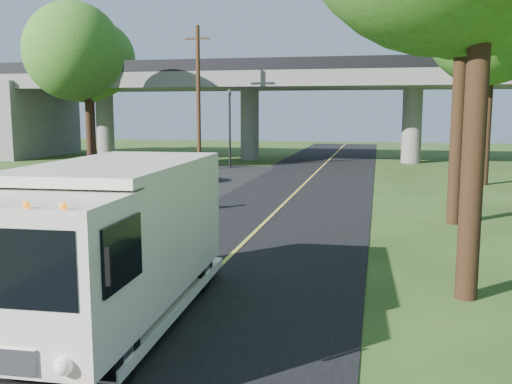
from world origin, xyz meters
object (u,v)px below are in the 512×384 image
(red_sedan, at_px, (168,169))
(tree_left_lot, at_px, (88,42))
(tree_right_far, at_px, (498,17))
(traffic_signal, at_px, (230,119))
(utility_pole, at_px, (198,97))
(tree_left_far, at_px, (91,59))
(pedestrian, at_px, (169,189))
(step_van, at_px, (109,239))

(red_sedan, bearing_deg, tree_left_lot, 37.14)
(tree_right_far, height_order, tree_left_lot, tree_right_far)
(traffic_signal, relative_size, utility_pole, 0.58)
(tree_left_far, xyz_separation_m, pedestrian, (12.99, -18.99, -6.56))
(utility_pole, height_order, tree_left_far, tree_left_far)
(tree_left_lot, xyz_separation_m, red_sedan, (6.64, -4.38, -7.19))
(step_van, xyz_separation_m, red_sedan, (-6.30, 19.31, -0.83))
(utility_pole, xyz_separation_m, tree_left_lot, (-6.29, -2.16, 3.31))
(red_sedan, bearing_deg, tree_left_far, 23.44)
(traffic_signal, bearing_deg, pedestrian, -82.69)
(traffic_signal, distance_m, tree_left_far, 11.75)
(traffic_signal, bearing_deg, utility_pole, -126.87)
(step_van, xyz_separation_m, pedestrian, (-2.95, 10.70, -0.65))
(utility_pole, distance_m, red_sedan, 7.62)
(step_van, bearing_deg, red_sedan, 105.71)
(tree_left_lot, height_order, step_van, tree_left_lot)
(tree_left_far, xyz_separation_m, step_van, (15.94, -29.69, -5.90))
(tree_right_far, xyz_separation_m, tree_left_lot, (-23.00, 2.00, -0.40))
(traffic_signal, relative_size, red_sedan, 1.06)
(red_sedan, bearing_deg, utility_pole, -16.38)
(traffic_signal, height_order, utility_pole, utility_pole)
(pedestrian, bearing_deg, utility_pole, -47.20)
(tree_left_lot, bearing_deg, utility_pole, 18.97)
(tree_left_far, bearing_deg, pedestrian, -55.62)
(red_sedan, bearing_deg, step_van, 178.63)
(red_sedan, relative_size, pedestrian, 2.75)
(utility_pole, xyz_separation_m, tree_right_far, (16.71, -4.16, 3.71))
(tree_left_lot, relative_size, pedestrian, 5.87)
(tree_left_far, relative_size, red_sedan, 2.01)
(tree_left_far, bearing_deg, utility_pole, -22.43)
(tree_left_far, height_order, step_van, tree_left_far)
(tree_right_far, xyz_separation_m, pedestrian, (-13.01, -10.99, -7.41))
(traffic_signal, height_order, tree_left_far, tree_left_far)
(tree_right_far, xyz_separation_m, red_sedan, (-16.36, -2.38, -7.59))
(utility_pole, distance_m, tree_right_far, 17.61)
(traffic_signal, xyz_separation_m, pedestrian, (2.20, -17.16, -2.31))
(traffic_signal, distance_m, tree_right_far, 17.18)
(utility_pole, relative_size, step_van, 1.31)
(traffic_signal, xyz_separation_m, red_sedan, (-1.15, -8.55, -2.49))
(step_van, bearing_deg, traffic_signal, 98.12)
(tree_left_far, relative_size, pedestrian, 5.53)
(traffic_signal, xyz_separation_m, tree_left_lot, (-7.79, -4.16, 4.70))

